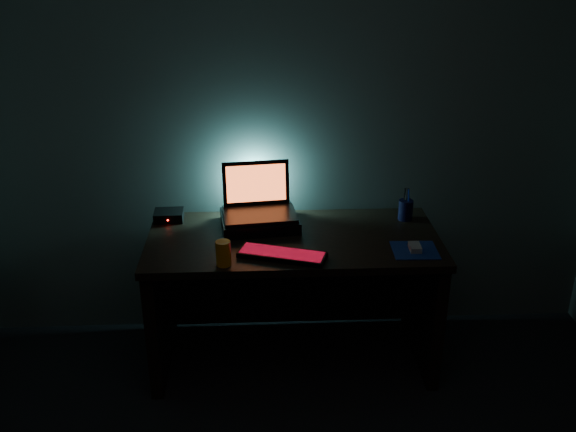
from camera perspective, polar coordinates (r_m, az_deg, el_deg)
The scene contains 10 objects.
room at distance 1.64m, azimuth 3.74°, elevation -10.75°, with size 3.50×4.00×2.50m.
desk at distance 3.46m, azimuth 0.42°, elevation -5.37°, with size 1.50×0.70×0.75m.
riser at distance 3.41m, azimuth -2.54°, elevation -0.45°, with size 0.40×0.30×0.06m, color black.
laptop at distance 3.42m, azimuth -2.68°, elevation 1.28°, with size 0.41×0.32×0.26m.
keyboard at distance 3.09m, azimuth -0.53°, elevation -3.45°, with size 0.44×0.26×0.03m.
mousepad at distance 3.22m, azimuth 11.20°, elevation -3.00°, with size 0.22×0.20×0.00m, color navy.
mouse at distance 3.21m, azimuth 11.22°, elevation -2.75°, with size 0.05×0.09×0.03m, color gray.
pen_cup at distance 3.53m, azimuth 10.41°, elevation 0.53°, with size 0.08×0.08×0.11m, color black.
juice_glass at distance 3.01m, azimuth -5.76°, elevation -3.31°, with size 0.07×0.07×0.12m, color orange.
router at distance 3.54m, azimuth -10.55°, elevation 0.04°, with size 0.16×0.13×0.05m.
Camera 1 is at (-0.17, -1.34, 2.18)m, focal length 40.00 mm.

